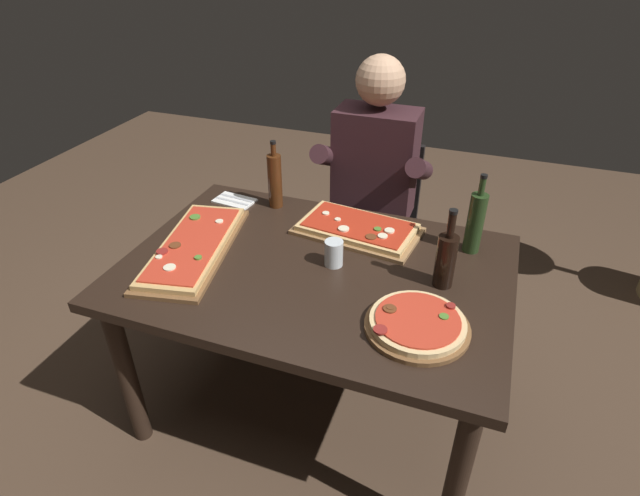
{
  "coord_description": "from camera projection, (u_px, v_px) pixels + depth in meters",
  "views": [
    {
      "loc": [
        0.54,
        -1.43,
        1.81
      ],
      "look_at": [
        0.0,
        0.05,
        0.79
      ],
      "focal_mm": 28.57,
      "sensor_mm": 36.0,
      "label": 1
    }
  ],
  "objects": [
    {
      "name": "dining_table",
      "position": [
        315.0,
        287.0,
        1.92
      ],
      "size": [
        1.4,
        0.96,
        0.74
      ],
      "color": "black",
      "rests_on": "ground_plane"
    },
    {
      "name": "vinegar_bottle_green",
      "position": [
        446.0,
        259.0,
        1.71
      ],
      "size": [
        0.07,
        0.07,
        0.29
      ],
      "color": "black",
      "rests_on": "dining_table"
    },
    {
      "name": "pizza_rectangular_left",
      "position": [
        194.0,
        246.0,
        1.94
      ],
      "size": [
        0.38,
        0.67,
        0.05
      ],
      "color": "brown",
      "rests_on": "dining_table"
    },
    {
      "name": "seated_diner",
      "position": [
        372.0,
        184.0,
        2.44
      ],
      "size": [
        0.53,
        0.41,
        1.33
      ],
      "color": "#23232D",
      "rests_on": "ground_plane"
    },
    {
      "name": "wine_bottle_dark",
      "position": [
        275.0,
        180.0,
        2.19
      ],
      "size": [
        0.06,
        0.06,
        0.3
      ],
      "color": "#47230F",
      "rests_on": "dining_table"
    },
    {
      "name": "diner_chair",
      "position": [
        375.0,
        219.0,
        2.67
      ],
      "size": [
        0.44,
        0.44,
        0.87
      ],
      "color": "black",
      "rests_on": "ground_plane"
    },
    {
      "name": "tumbler_near_camera",
      "position": [
        334.0,
        254.0,
        1.85
      ],
      "size": [
        0.07,
        0.07,
        0.1
      ],
      "color": "silver",
      "rests_on": "dining_table"
    },
    {
      "name": "oil_bottle_amber",
      "position": [
        475.0,
        222.0,
        1.89
      ],
      "size": [
        0.06,
        0.06,
        0.32
      ],
      "color": "#233819",
      "rests_on": "dining_table"
    },
    {
      "name": "ground_plane",
      "position": [
        316.0,
        402.0,
        2.27
      ],
      "size": [
        6.4,
        6.4,
        0.0
      ],
      "primitive_type": "plane",
      "color": "#4C3828"
    },
    {
      "name": "pizza_rectangular_front",
      "position": [
        358.0,
        229.0,
        2.05
      ],
      "size": [
        0.52,
        0.34,
        0.05
      ],
      "color": "olive",
      "rests_on": "dining_table"
    },
    {
      "name": "napkin_cutlery_set",
      "position": [
        235.0,
        201.0,
        2.29
      ],
      "size": [
        0.19,
        0.13,
        0.01
      ],
      "color": "white",
      "rests_on": "dining_table"
    },
    {
      "name": "pizza_round_far",
      "position": [
        417.0,
        324.0,
        1.57
      ],
      "size": [
        0.33,
        0.33,
        0.05
      ],
      "color": "brown",
      "rests_on": "dining_table"
    }
  ]
}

